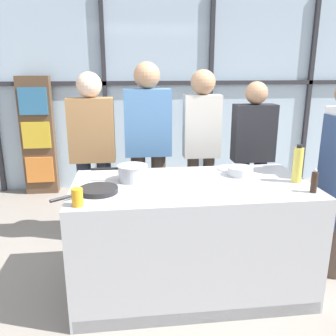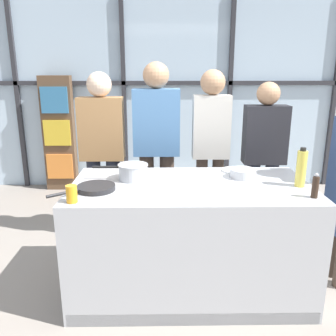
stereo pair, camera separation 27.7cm
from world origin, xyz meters
name	(u,v)px [view 1 (the left image)]	position (x,y,z in m)	size (l,w,h in m)	color
ground_plane	(190,285)	(0.00, 0.00, 0.00)	(18.00, 18.00, 0.00)	gray
back_window_wall	(158,92)	(0.00, 2.72, 1.40)	(6.40, 0.10, 2.80)	silver
bookshelf	(38,136)	(-1.71, 2.54, 0.83)	(0.44, 0.19, 1.65)	brown
demo_island	(191,237)	(0.00, 0.00, 0.45)	(1.82, 0.93, 0.90)	#B7BABF
spectator_far_left	(93,149)	(-0.82, 0.94, 0.98)	(0.44, 0.24, 1.72)	#232838
spectator_center_left	(148,142)	(-0.27, 0.94, 1.04)	(0.46, 0.25, 1.81)	#47382D
spectator_center_right	(202,142)	(0.27, 0.94, 1.03)	(0.37, 0.24, 1.74)	#47382D
spectator_far_right	(253,150)	(0.82, 0.94, 0.92)	(0.43, 0.23, 1.63)	#232838
frying_pan	(97,190)	(-0.70, -0.13, 0.92)	(0.44, 0.36, 0.04)	#232326
saucepan	(132,172)	(-0.45, 0.12, 0.97)	(0.44, 0.24, 0.12)	silver
white_plate	(231,168)	(0.41, 0.34, 0.91)	(0.23, 0.23, 0.01)	white
mixing_bowl	(240,171)	(0.43, 0.16, 0.94)	(0.21, 0.21, 0.07)	silver
oil_bottle	(298,165)	(0.81, -0.06, 1.04)	(0.07, 0.07, 0.30)	#E0CC4C
pepper_grinder	(314,182)	(0.82, -0.30, 0.98)	(0.05, 0.05, 0.17)	#332319
juice_glass_near	(77,197)	(-0.81, -0.37, 0.96)	(0.07, 0.07, 0.12)	orange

